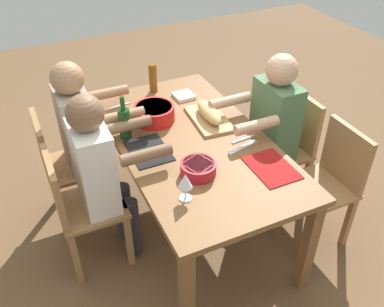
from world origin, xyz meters
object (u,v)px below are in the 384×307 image
serving_bowl_salad (198,168)px  napkin_stack (184,96)px  diner_near_center (270,124)px  serving_bowl_greens (154,112)px  dining_table (192,151)px  bread_loaf (209,112)px  chair_far_right (62,163)px  diner_far_right (84,131)px  chair_near_left (329,180)px  wine_bottle (124,123)px  wine_glass (185,182)px  chair_near_center (287,143)px  chair_far_center (77,205)px  cutting_board (209,119)px  beer_bottle (153,78)px  diner_far_center (102,169)px

serving_bowl_salad → napkin_stack: (0.86, -0.29, -0.03)m
diner_near_center → serving_bowl_greens: (0.32, 0.72, 0.10)m
dining_table → bread_loaf: size_ratio=5.24×
chair_far_right → diner_far_right: bearing=-90.0°
chair_near_left → wine_bottle: (0.67, 1.15, 0.37)m
bread_loaf → napkin_stack: bearing=3.5°
wine_bottle → wine_glass: wine_bottle is taller
dining_table → serving_bowl_greens: bearing=22.5°
serving_bowl_greens → wine_glass: size_ratio=1.65×
chair_near_center → napkin_stack: (0.53, 0.59, 0.27)m
chair_far_center → serving_bowl_greens: size_ratio=3.10×
dining_table → serving_bowl_salad: (-0.33, 0.11, 0.13)m
chair_far_center → wine_glass: bearing=-133.7°
cutting_board → napkin_stack: 0.37m
diner_near_center → beer_bottle: bearing=39.3°
diner_far_right → serving_bowl_salad: bearing=-148.7°
chair_near_center → chair_far_right: bearing=73.5°
diner_far_center → cutting_board: (0.16, -0.80, 0.05)m
chair_near_left → diner_near_center: bearing=21.7°
chair_near_center → wine_bottle: wine_bottle is taller
chair_near_left → serving_bowl_salad: (0.13, 0.89, 0.30)m
dining_table → chair_near_center: (0.00, -0.78, -0.17)m
chair_near_center → serving_bowl_salad: (-0.33, 0.89, 0.30)m
wine_bottle → diner_near_center: bearing=-102.0°
chair_near_left → bread_loaf: same height
serving_bowl_greens → wine_bottle: 0.27m
diner_far_center → wine_bottle: bearing=-47.0°
diner_near_center → napkin_stack: bearing=37.7°
serving_bowl_greens → bread_loaf: size_ratio=0.86×
chair_far_right → beer_bottle: 0.90m
serving_bowl_greens → wine_bottle: (-0.11, 0.24, 0.05)m
chair_near_left → napkin_stack: 1.19m
diner_near_center → serving_bowl_salad: bearing=114.8°
dining_table → chair_far_right: bearing=59.3°
diner_far_center → beer_bottle: 0.94m
chair_far_center → beer_bottle: beer_bottle is taller
diner_far_center → beer_bottle: size_ratio=5.45×
dining_table → napkin_stack: bearing=-18.8°
diner_far_right → wine_bottle: bearing=-139.2°
diner_near_center → serving_bowl_salad: diner_near_center is taller
cutting_board → bread_loaf: (0.00, 0.00, 0.06)m
diner_far_center → serving_bowl_greens: diner_far_center is taller
cutting_board → wine_glass: wine_glass is taller
diner_far_center → chair_near_center: bearing=-90.0°
diner_far_center → diner_near_center: bearing=-90.0°
chair_near_center → bread_loaf: same height
diner_near_center → chair_near_left: size_ratio=1.41×
chair_far_center → diner_far_center: size_ratio=0.71×
diner_far_right → wine_glass: (-0.95, -0.33, 0.16)m
chair_far_center → bread_loaf: size_ratio=2.66×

